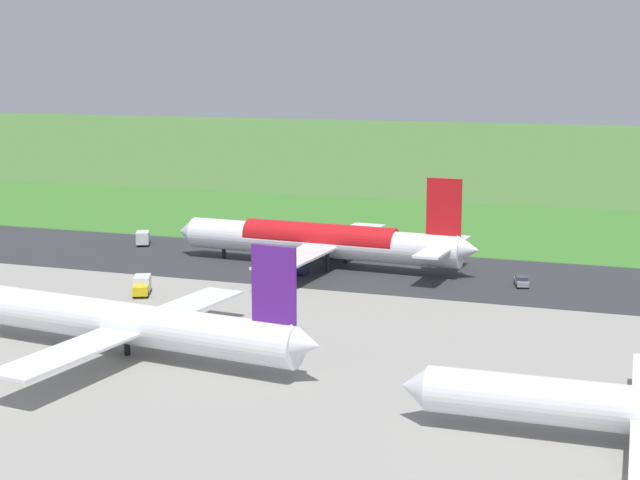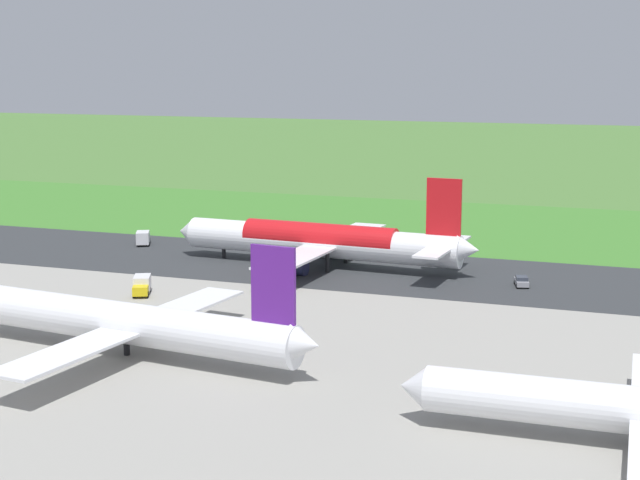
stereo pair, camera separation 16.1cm
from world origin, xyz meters
name	(u,v)px [view 2 (the right image)]	position (x,y,z in m)	size (l,w,h in m)	color
ground_plane	(394,272)	(0.00, 0.00, 0.00)	(800.00, 800.00, 0.00)	#477233
runway_asphalt	(394,272)	(0.00, 0.00, 0.03)	(600.00, 32.12, 0.06)	#2D3033
apron_concrete	(234,393)	(0.00, 62.22, 0.03)	(440.00, 110.00, 0.05)	gray
grass_verge_foreground	(449,230)	(0.00, -41.93, 0.02)	(600.00, 80.00, 0.04)	#3C782B
airliner_main	(322,241)	(12.48, 0.02, 4.35)	(54.13, 44.27, 15.88)	white
airliner_parked_mid	(128,322)	(17.01, 54.40, 4.00)	(50.21, 41.19, 14.66)	white
service_truck_baggage	(143,238)	(50.46, -6.97, 1.40)	(4.59, 6.20, 2.65)	gray
service_truck_fuel	(142,285)	(30.85, 27.45, 1.40)	(4.46, 6.21, 2.65)	gold
service_car_ops	(522,281)	(-20.98, 3.51, 0.84)	(2.82, 4.52, 1.62)	gray
no_stopping_sign	(450,221)	(0.58, -44.97, 1.47)	(0.60, 0.10, 2.47)	slate
traffic_cone_orange	(427,229)	(4.27, -40.77, 0.28)	(0.40, 0.40, 0.55)	orange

